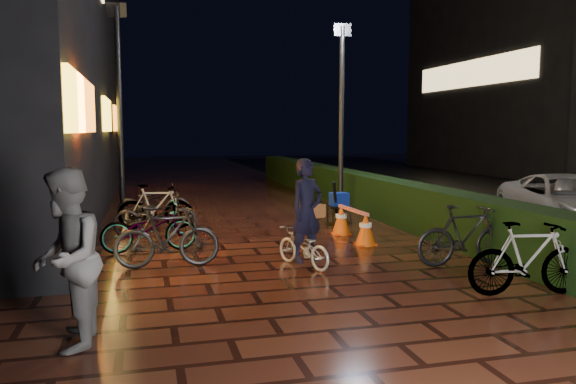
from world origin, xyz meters
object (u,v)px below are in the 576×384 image
object	(u,v)px
van	(570,203)
cart_assembly	(339,201)
bystander_person	(66,259)
cyclist	(305,227)
traffic_barrier	(353,224)

from	to	relation	value
van	cart_assembly	bearing A→B (deg)	172.32
bystander_person	cyclist	xyz separation A→B (m)	(3.23, 2.62, -0.26)
bystander_person	cart_assembly	xyz separation A→B (m)	(5.19, 6.55, -0.38)
cyclist	cart_assembly	distance (m)	4.39
cyclist	traffic_barrier	world-z (taller)	cyclist
cyclist	cart_assembly	size ratio (longest dim) A/B	1.69
van	cart_assembly	world-z (taller)	van
van	traffic_barrier	bearing A→B (deg)	-164.85
cart_assembly	bystander_person	bearing A→B (deg)	-128.42
traffic_barrier	bystander_person	bearing A→B (deg)	-136.17
traffic_barrier	cart_assembly	bearing A→B (deg)	78.74
cyclist	van	bearing A→B (deg)	14.68
bystander_person	van	distance (m)	10.62
bystander_person	traffic_barrier	size ratio (longest dim) A/B	1.17
bystander_person	van	world-z (taller)	bystander_person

